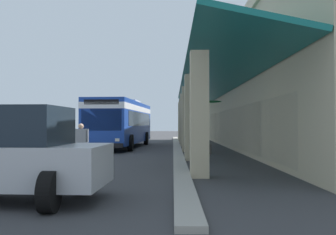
{
  "coord_description": "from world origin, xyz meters",
  "views": [
    {
      "loc": [
        26.02,
        3.81,
        1.6
      ],
      "look_at": [
        5.15,
        3.53,
        1.98
      ],
      "focal_mm": 39.77,
      "sensor_mm": 36.0,
      "label": 1
    }
  ],
  "objects": [
    {
      "name": "ground",
      "position": [
        0.0,
        8.0,
        0.0
      ],
      "size": [
        120.0,
        120.0,
        0.0
      ],
      "primitive_type": "plane",
      "color": "#38383A"
    },
    {
      "name": "curb_strip",
      "position": [
        1.72,
        4.08,
        0.06
      ],
      "size": [
        37.76,
        0.5,
        0.12
      ],
      "primitive_type": "cube",
      "color": "#9E998E",
      "rests_on": "ground"
    },
    {
      "name": "plaza_building",
      "position": [
        1.72,
        13.7,
        3.75
      ],
      "size": [
        31.77,
        15.85,
        7.5
      ],
      "color": "#C6B793",
      "rests_on": "ground"
    },
    {
      "name": "transit_bus",
      "position": [
        0.25,
        0.27,
        1.85
      ],
      "size": [
        11.35,
        3.31,
        3.34
      ],
      "color": "#193D9E",
      "rests_on": "ground"
    },
    {
      "name": "pedestrian",
      "position": [
        10.96,
        0.06,
        0.91
      ],
      "size": [
        0.36,
        0.66,
        1.63
      ],
      "color": "navy",
      "rests_on": "ground"
    },
    {
      "name": "potted_palm",
      "position": [
        5.76,
        5.45,
        0.82
      ],
      "size": [
        1.64,
        2.05,
        3.07
      ],
      "color": "#4C4742",
      "rests_on": "ground"
    }
  ]
}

